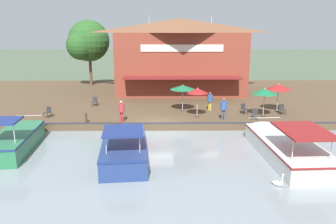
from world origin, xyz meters
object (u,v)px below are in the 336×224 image
Objects in this scene: patio_umbrella_mid_patio_right at (198,91)px; mooring_post at (86,118)px; person_at_quay_edge at (224,106)px; tree_downstream_bank at (87,42)px; patio_umbrella_far_corner at (279,87)px; swan at (278,183)px; cafe_chair_facing_river at (95,101)px; cafe_chair_under_first_umbrella at (48,111)px; person_near_entrance at (121,109)px; motorboat_nearest_quay at (125,144)px; cafe_chair_mid_patio at (244,108)px; person_mid_patio at (210,99)px; waterfront_restaurant at (180,55)px; motorboat_outer_channel at (18,138)px; patio_umbrella_near_quay_edge at (183,87)px; cafe_chair_far_corner_seat at (282,109)px; cafe_chair_beside_entrance at (255,113)px; patio_umbrella_mid_patio_left at (265,91)px; motorboat_mid_row at (282,143)px.

patio_umbrella_mid_patio_right is 3.23× the size of mooring_post.
person_at_quay_edge is 0.21× the size of tree_downstream_bank.
patio_umbrella_far_corner reaches higher than swan.
cafe_chair_facing_river reaches higher than swan.
patio_umbrella_mid_patio_right reaches higher than cafe_chair_under_first_umbrella.
patio_umbrella_far_corner is at bearing 104.13° from person_near_entrance.
motorboat_nearest_quay reaches higher than swan.
person_mid_patio reaches higher than cafe_chair_mid_patio.
waterfront_restaurant is at bearing -140.33° from patio_umbrella_far_corner.
motorboat_outer_channel reaches higher than mooring_post.
cafe_chair_far_corner_seat is at bearing 81.73° from patio_umbrella_near_quay_edge.
cafe_chair_beside_entrance is 1.00× the size of cafe_chair_facing_river.
patio_umbrella_mid_patio_left reaches higher than cafe_chair_mid_patio.
cafe_chair_under_first_umbrella is at bearing -111.84° from motorboat_mid_row.
cafe_chair_under_first_umbrella is at bearing -89.83° from patio_umbrella_mid_patio_left.
motorboat_nearest_quay is at bearing -54.69° from patio_umbrella_far_corner.
waterfront_restaurant is 5.93× the size of patio_umbrella_far_corner.
cafe_chair_far_corner_seat is at bearing 120.61° from cafe_chair_beside_entrance.
motorboat_nearest_quay is at bearing 34.80° from mooring_post.
person_at_quay_edge is 10.42m from swan.
mooring_post is at bearing -80.70° from cafe_chair_far_corner_seat.
patio_umbrella_near_quay_edge reaches higher than mooring_post.
cafe_chair_beside_entrance is at bearing 23.69° from waterfront_restaurant.
patio_umbrella_far_corner is 0.30× the size of tree_downstream_bank.
person_at_quay_edge is at bearing 129.82° from motorboat_nearest_quay.
patio_umbrella_far_corner is 1.03× the size of patio_umbrella_mid_patio_left.
cafe_chair_under_first_umbrella is 0.11× the size of motorboat_nearest_quay.
cafe_chair_mid_patio is at bearing 76.82° from cafe_chair_facing_river.
person_mid_patio is at bearing -159.84° from motorboat_mid_row.
motorboat_mid_row reaches higher than person_mid_patio.
tree_downstream_bank is (-14.60, -16.38, 4.98)m from cafe_chair_mid_patio.
patio_umbrella_far_corner is 20.88m from motorboat_outer_channel.
waterfront_restaurant reaches higher than person_mid_patio.
motorboat_outer_channel is (7.45, -19.40, -2.05)m from patio_umbrella_far_corner.
person_at_quay_edge is at bearing -155.15° from motorboat_mid_row.
motorboat_outer_channel reaches higher than cafe_chair_far_corner_seat.
waterfront_restaurant is 5.98× the size of patio_umbrella_mid_patio_right.
mooring_post is (13.37, -7.77, -3.76)m from waterfront_restaurant.
patio_umbrella_mid_patio_left is at bearing 167.37° from swan.
patio_umbrella_mid_patio_left is at bearing 56.00° from cafe_chair_mid_patio.
patio_umbrella_far_corner reaches higher than cafe_chair_facing_river.
tree_downstream_bank reaches higher than patio_umbrella_far_corner.
cafe_chair_beside_entrance is 0.49× the size of person_at_quay_edge.
patio_umbrella_mid_patio_left is at bearing 73.30° from patio_umbrella_near_quay_edge.
patio_umbrella_mid_patio_right is 2.45m from person_at_quay_edge.
person_near_entrance is 0.18× the size of motorboat_mid_row.
motorboat_mid_row reaches higher than swan.
waterfront_restaurant is 1.79× the size of tree_downstream_bank.
swan is at bearing 6.66° from person_mid_patio.
cafe_chair_under_first_umbrella is at bearing -126.65° from swan.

